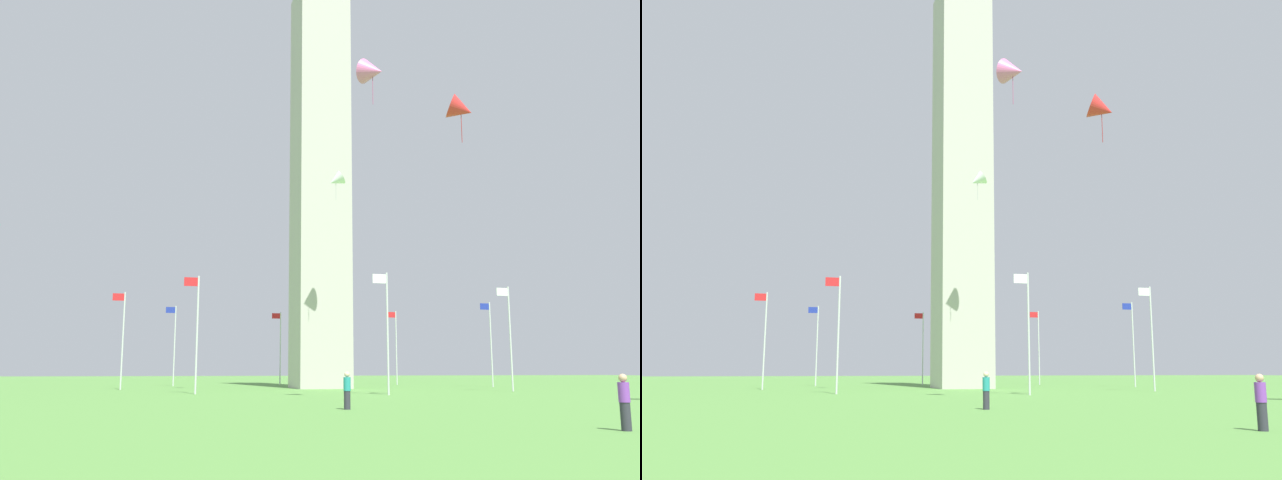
# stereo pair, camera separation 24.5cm
# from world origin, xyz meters

# --- Properties ---
(ground_plane) EXTENTS (260.00, 260.00, 0.00)m
(ground_plane) POSITION_xyz_m (0.00, 0.00, 0.00)
(ground_plane) COLOR #548C3D
(obelisk_monument) EXTENTS (4.99, 4.99, 45.35)m
(obelisk_monument) POSITION_xyz_m (0.00, 0.00, 22.68)
(obelisk_monument) COLOR #B7B2A8
(obelisk_monument) RESTS_ON ground
(flagpole_n) EXTENTS (1.12, 0.14, 8.48)m
(flagpole_n) POSITION_xyz_m (17.97, 0.00, 4.63)
(flagpole_n) COLOR silver
(flagpole_n) RESTS_ON ground
(flagpole_ne) EXTENTS (1.12, 0.14, 8.48)m
(flagpole_ne) POSITION_xyz_m (12.72, 12.66, 4.63)
(flagpole_ne) COLOR silver
(flagpole_ne) RESTS_ON ground
(flagpole_e) EXTENTS (1.12, 0.14, 8.48)m
(flagpole_e) POSITION_xyz_m (0.06, 17.91, 4.63)
(flagpole_e) COLOR silver
(flagpole_e) RESTS_ON ground
(flagpole_se) EXTENTS (1.12, 0.14, 8.48)m
(flagpole_se) POSITION_xyz_m (-12.61, 12.66, 4.63)
(flagpole_se) COLOR silver
(flagpole_se) RESTS_ON ground
(flagpole_s) EXTENTS (1.12, 0.14, 8.48)m
(flagpole_s) POSITION_xyz_m (-17.85, 0.00, 4.63)
(flagpole_s) COLOR silver
(flagpole_s) RESTS_ON ground
(flagpole_sw) EXTENTS (1.12, 0.14, 8.48)m
(flagpole_sw) POSITION_xyz_m (-12.61, -12.66, 4.63)
(flagpole_sw) COLOR silver
(flagpole_sw) RESTS_ON ground
(flagpole_w) EXTENTS (1.12, 0.14, 8.48)m
(flagpole_w) POSITION_xyz_m (0.06, -17.91, 4.63)
(flagpole_w) COLOR silver
(flagpole_w) RESTS_ON ground
(flagpole_nw) EXTENTS (1.12, 0.14, 8.48)m
(flagpole_nw) POSITION_xyz_m (12.72, -12.66, 4.63)
(flagpole_nw) COLOR silver
(flagpole_nw) RESTS_ON ground
(person_teal_shirt) EXTENTS (0.32, 0.32, 1.64)m
(person_teal_shirt) POSITION_xyz_m (8.00, 33.83, 0.81)
(person_teal_shirt) COLOR #2D2D38
(person_teal_shirt) RESTS_ON ground
(person_purple_shirt) EXTENTS (0.32, 0.32, 1.61)m
(person_purple_shirt) POSITION_xyz_m (3.53, 46.22, 0.80)
(person_purple_shirt) COLOR #2D2D38
(person_purple_shirt) RESTS_ON ground
(kite_white_delta) EXTENTS (1.71, 1.41, 2.53)m
(kite_white_delta) POSITION_xyz_m (1.09, 9.14, 17.52)
(kite_white_delta) COLOR white
(kite_red_delta) EXTENTS (2.33, 2.14, 3.18)m
(kite_red_delta) POSITION_xyz_m (-2.05, 26.13, 17.81)
(kite_red_delta) COLOR red
(kite_pink_delta) EXTENTS (2.15, 2.18, 2.89)m
(kite_pink_delta) POSITION_xyz_m (4.51, 28.09, 18.73)
(kite_pink_delta) COLOR pink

